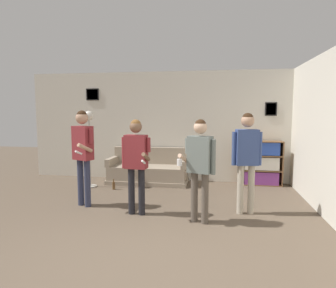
{
  "coord_description": "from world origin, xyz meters",
  "views": [
    {
      "loc": [
        0.93,
        -3.13,
        1.73
      ],
      "look_at": [
        0.07,
        2.12,
        1.14
      ],
      "focal_mm": 32.0,
      "sensor_mm": 36.0,
      "label": 1
    }
  ],
  "objects": [
    {
      "name": "ground_plane",
      "position": [
        0.0,
        0.0,
        0.0
      ],
      "size": [
        20.0,
        20.0,
        0.0
      ],
      "primitive_type": "plane",
      "color": "brown"
    },
    {
      "name": "wall_back",
      "position": [
        -0.0,
        4.27,
        1.35
      ],
      "size": [
        7.71,
        0.08,
        2.7
      ],
      "color": "silver",
      "rests_on": "ground_plane"
    },
    {
      "name": "wall_right",
      "position": [
        2.69,
        2.12,
        1.35
      ],
      "size": [
        0.06,
        6.64,
        2.7
      ],
      "color": "silver",
      "rests_on": "ground_plane"
    },
    {
      "name": "couch",
      "position": [
        -0.7,
        3.84,
        0.28
      ],
      "size": [
        1.91,
        0.8,
        0.83
      ],
      "color": "gray",
      "rests_on": "ground_plane"
    },
    {
      "name": "bookshelf",
      "position": [
        1.97,
        4.05,
        0.52
      ],
      "size": [
        0.95,
        0.3,
        1.04
      ],
      "color": "brown",
      "rests_on": "ground_plane"
    },
    {
      "name": "floor_lamp",
      "position": [
        -1.91,
        3.21,
        1.27
      ],
      "size": [
        0.28,
        0.28,
        1.73
      ],
      "color": "#ADA89E",
      "rests_on": "ground_plane"
    },
    {
      "name": "person_player_foreground_left",
      "position": [
        -1.45,
        1.89,
        1.08
      ],
      "size": [
        0.46,
        0.58,
        1.74
      ],
      "color": "#2D334C",
      "rests_on": "ground_plane"
    },
    {
      "name": "person_player_foreground_center",
      "position": [
        -0.38,
        1.61,
        0.97
      ],
      "size": [
        0.5,
        0.46,
        1.6
      ],
      "color": "black",
      "rests_on": "ground_plane"
    },
    {
      "name": "person_watcher_holding_cup",
      "position": [
        0.68,
        1.4,
        0.98
      ],
      "size": [
        0.57,
        0.37,
        1.61
      ],
      "color": "brown",
      "rests_on": "ground_plane"
    },
    {
      "name": "person_spectator_near_bookshelf",
      "position": [
        1.43,
        1.94,
        1.05
      ],
      "size": [
        0.49,
        0.26,
        1.7
      ],
      "color": "#B7AD99",
      "rests_on": "ground_plane"
    },
    {
      "name": "bottle_on_floor",
      "position": [
        -1.31,
        3.09,
        0.09
      ],
      "size": [
        0.06,
        0.06,
        0.23
      ],
      "color": "brown",
      "rests_on": "ground_plane"
    },
    {
      "name": "drinking_cup",
      "position": [
        1.85,
        4.05,
        1.1
      ],
      "size": [
        0.08,
        0.08,
        0.12
      ],
      "color": "red",
      "rests_on": "bookshelf"
    }
  ]
}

